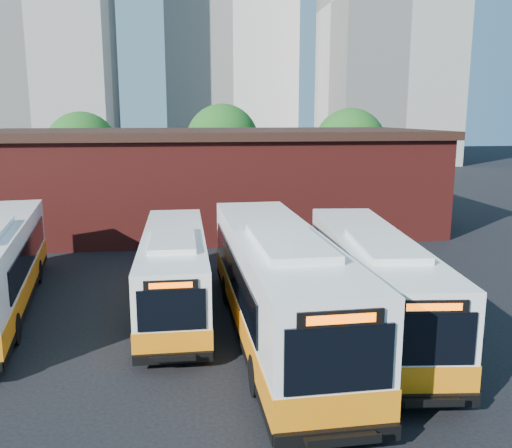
{
  "coord_description": "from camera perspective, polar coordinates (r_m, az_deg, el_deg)",
  "views": [
    {
      "loc": [
        -1.67,
        -15.53,
        7.28
      ],
      "look_at": [
        1.28,
        6.17,
        2.89
      ],
      "focal_mm": 38.0,
      "sensor_mm": 36.0,
      "label": 1
    }
  ],
  "objects": [
    {
      "name": "ground",
      "position": [
        17.23,
        -1.49,
        -13.67
      ],
      "size": [
        220.0,
        220.0,
        0.0
      ],
      "primitive_type": "plane",
      "color": "black"
    },
    {
      "name": "bus_midwest",
      "position": [
        21.05,
        -8.57,
        -5.03
      ],
      "size": [
        2.4,
        11.32,
        3.08
      ],
      "rotation": [
        0.0,
        0.0,
        -0.0
      ],
      "color": "white",
      "rests_on": "ground"
    },
    {
      "name": "bus_mideast",
      "position": [
        17.99,
        2.28,
        -6.73
      ],
      "size": [
        3.17,
        13.87,
        3.76
      ],
      "rotation": [
        0.0,
        0.0,
        0.02
      ],
      "color": "white",
      "rests_on": "ground"
    },
    {
      "name": "bus_east",
      "position": [
        19.4,
        12.02,
        -6.16
      ],
      "size": [
        3.78,
        12.56,
        3.38
      ],
      "rotation": [
        0.0,
        0.0,
        -0.1
      ],
      "color": "white",
      "rests_on": "ground"
    },
    {
      "name": "transit_worker",
      "position": [
        14.18,
        5.75,
        -15.43
      ],
      "size": [
        0.5,
        0.7,
        1.81
      ],
      "primitive_type": "imported",
      "rotation": [
        0.0,
        0.0,
        1.47
      ],
      "color": "#131A38",
      "rests_on": "ground"
    },
    {
      "name": "depot_building",
      "position": [
        35.79,
        -5.03,
        4.83
      ],
      "size": [
        28.6,
        12.6,
        6.4
      ],
      "color": "maroon",
      "rests_on": "ground"
    },
    {
      "name": "tree_west",
      "position": [
        48.32,
        -17.81,
        7.66
      ],
      "size": [
        6.0,
        6.0,
        7.65
      ],
      "color": "#382314",
      "rests_on": "ground"
    },
    {
      "name": "tree_mid",
      "position": [
        49.71,
        -3.53,
        8.76
      ],
      "size": [
        6.56,
        6.56,
        8.36
      ],
      "color": "#382314",
      "rests_on": "ground"
    },
    {
      "name": "tree_east",
      "position": [
        48.85,
        9.86,
        8.28
      ],
      "size": [
        6.24,
        6.24,
        7.96
      ],
      "color": "#382314",
      "rests_on": "ground"
    },
    {
      "name": "tower_right",
      "position": [
        90.94,
        13.81,
        21.82
      ],
      "size": [
        18.0,
        18.0,
        49.2
      ],
      "color": "#ADA99F",
      "rests_on": "ground"
    }
  ]
}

